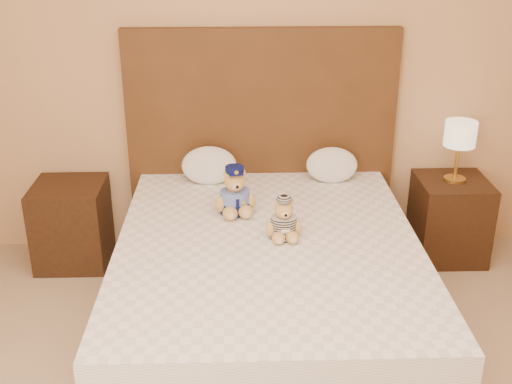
# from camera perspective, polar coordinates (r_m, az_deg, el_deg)

# --- Properties ---
(room_walls) EXTENTS (4.04, 4.52, 2.72)m
(room_walls) POSITION_cam_1_polar(r_m,az_deg,el_deg) (2.30, 2.29, 15.22)
(room_walls) COLOR tan
(room_walls) RESTS_ON ground
(bed) EXTENTS (1.60, 2.00, 0.55)m
(bed) POSITION_cam_1_polar(r_m,az_deg,el_deg) (3.54, 1.07, -8.28)
(bed) COLOR white
(bed) RESTS_ON ground
(headboard) EXTENTS (1.75, 0.08, 1.50)m
(headboard) POSITION_cam_1_polar(r_m,az_deg,el_deg) (4.26, 0.46, 4.40)
(headboard) COLOR #513018
(headboard) RESTS_ON ground
(nightstand_left) EXTENTS (0.45, 0.45, 0.55)m
(nightstand_left) POSITION_cam_1_polar(r_m,az_deg,el_deg) (4.38, -16.05, -2.73)
(nightstand_left) COLOR #341C10
(nightstand_left) RESTS_ON ground
(nightstand_right) EXTENTS (0.45, 0.45, 0.55)m
(nightstand_right) POSITION_cam_1_polar(r_m,az_deg,el_deg) (4.47, 16.80, -2.28)
(nightstand_right) COLOR #341C10
(nightstand_right) RESTS_ON ground
(lamp) EXTENTS (0.20, 0.20, 0.40)m
(lamp) POSITION_cam_1_polar(r_m,az_deg,el_deg) (4.26, 17.68, 4.70)
(lamp) COLOR gold
(lamp) RESTS_ON nightstand_right
(teddy_police) EXTENTS (0.29, 0.28, 0.28)m
(teddy_police) POSITION_cam_1_polar(r_m,az_deg,el_deg) (3.66, -1.90, 0.14)
(teddy_police) COLOR tan
(teddy_police) RESTS_ON bed
(teddy_prisoner) EXTENTS (0.22, 0.21, 0.23)m
(teddy_prisoner) POSITION_cam_1_polar(r_m,az_deg,el_deg) (3.39, 2.48, -2.35)
(teddy_prisoner) COLOR tan
(teddy_prisoner) RESTS_ON bed
(pillow_left) EXTENTS (0.35, 0.23, 0.25)m
(pillow_left) POSITION_cam_1_polar(r_m,az_deg,el_deg) (4.11, -4.20, 2.52)
(pillow_left) COLOR white
(pillow_left) RESTS_ON bed
(pillow_right) EXTENTS (0.33, 0.21, 0.23)m
(pillow_right) POSITION_cam_1_polar(r_m,az_deg,el_deg) (4.16, 6.77, 2.54)
(pillow_right) COLOR white
(pillow_right) RESTS_ON bed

